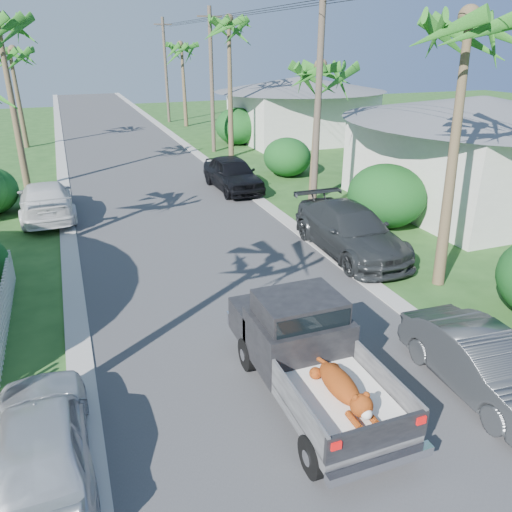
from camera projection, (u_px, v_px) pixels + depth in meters
name	position (u px, v px, depth m)	size (l,w,h in m)	color
ground	(364.00, 485.00, 8.40)	(120.00, 120.00, 0.00)	#234B1C
road	(138.00, 167.00, 29.89)	(8.00, 100.00, 0.02)	#38383A
curb_left	(62.00, 173.00, 28.48)	(0.60, 100.00, 0.06)	#A5A39E
curb_right	(208.00, 161.00, 31.28)	(0.60, 100.00, 0.06)	#A5A39E
pickup_truck	(304.00, 347.00, 10.43)	(1.98, 5.12, 2.06)	black
parked_car_rn	(482.00, 364.00, 10.43)	(1.41, 4.04, 1.33)	#333639
parked_car_rm	(350.00, 231.00, 17.44)	(2.28, 5.60, 1.63)	#2B2E30
parked_car_rf	(233.00, 174.00, 25.01)	(1.95, 4.84, 1.65)	black
parked_car_ln	(40.00, 440.00, 8.40)	(1.65, 4.09, 1.39)	silver
parked_car_lf	(46.00, 200.00, 21.00)	(2.14, 5.27, 1.53)	silver
palm_l_d	(9.00, 50.00, 32.97)	(4.40, 4.40, 7.70)	brown
palm_r_a	(475.00, 19.00, 12.70)	(4.40, 4.40, 8.70)	brown
palm_r_b	(319.00, 66.00, 21.11)	(4.40, 4.40, 7.20)	brown
palm_r_c	(229.00, 20.00, 29.59)	(4.40, 4.40, 9.40)	brown
palm_r_d	(182.00, 45.00, 42.26)	(4.40, 4.40, 8.00)	brown
shrub_r_b	(386.00, 196.00, 19.91)	(3.00, 3.30, 2.50)	#134319
shrub_r_c	(287.00, 157.00, 27.63)	(2.60, 2.86, 2.10)	#134319
shrub_r_d	(237.00, 126.00, 36.29)	(3.20, 3.52, 2.60)	#134319
house_right_near	(475.00, 157.00, 22.09)	(8.00, 9.00, 4.80)	silver
house_right_far	(300.00, 111.00, 37.60)	(9.00, 8.00, 4.60)	silver
utility_pole_b	(318.00, 106.00, 19.60)	(1.60, 0.26, 9.00)	brown
utility_pole_c	(212.00, 81.00, 32.49)	(1.60, 0.26, 9.00)	brown
utility_pole_d	(166.00, 70.00, 45.39)	(1.60, 0.26, 9.00)	brown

